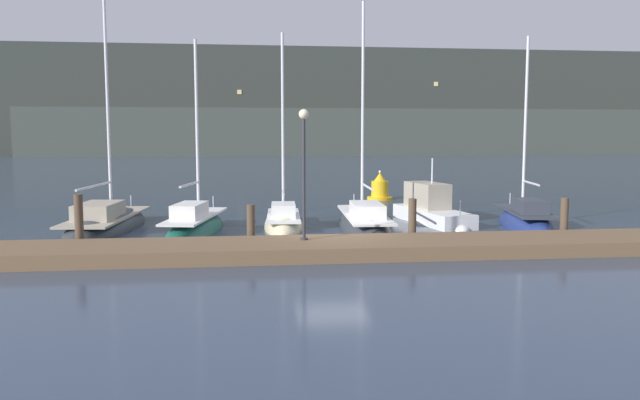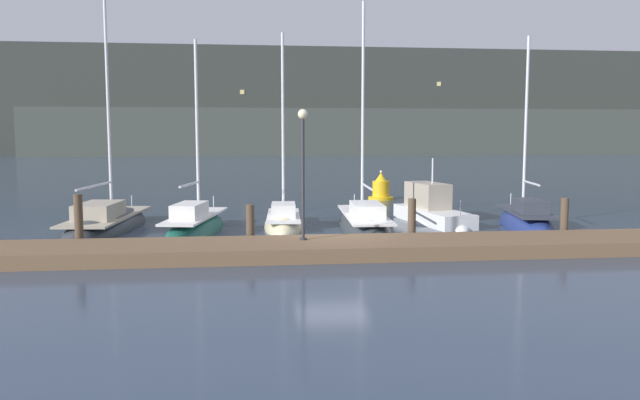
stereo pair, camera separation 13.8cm
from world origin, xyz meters
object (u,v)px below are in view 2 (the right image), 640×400
Objects in this scene: sailboat_berth_4 at (364,227)px; dock_lamppost at (303,153)px; sailboat_berth_1 at (107,227)px; motorboat_berth_5 at (432,216)px; channel_buoy at (381,189)px; sailboat_berth_6 at (526,225)px; sailboat_berth_3 at (284,225)px; sailboat_berth_2 at (195,230)px.

dock_lamppost is at bearing -121.11° from sailboat_berth_4.
sailboat_berth_1 reaches higher than motorboat_berth_5.
channel_buoy is 17.58m from dock_lamppost.
sailboat_berth_3 is at bearing 172.61° from sailboat_berth_6.
sailboat_berth_4 is 2.38× the size of dock_lamppost.
sailboat_berth_3 is 0.88× the size of sailboat_berth_4.
channel_buoy is (-0.16, 9.91, 0.34)m from motorboat_berth_5.
sailboat_berth_3 is 5.04× the size of channel_buoy.
sailboat_berth_3 reaches higher than channel_buoy.
sailboat_berth_6 reaches higher than channel_buoy.
channel_buoy is (3.14, 11.55, 0.52)m from sailboat_berth_4.
sailboat_berth_2 is 6.71m from sailboat_berth_4.
sailboat_berth_4 is 6.39m from dock_lamppost.
sailboat_berth_2 reaches higher than channel_buoy.
sailboat_berth_2 is at bearing 129.23° from dock_lamppost.
sailboat_berth_6 is 12.28m from channel_buoy.
sailboat_berth_4 is at bearing -105.22° from channel_buoy.
sailboat_berth_3 is at bearing 18.55° from sailboat_berth_2.
dock_lamppost is (-2.88, -4.76, 3.13)m from sailboat_berth_4.
sailboat_berth_3 is at bearing -1.09° from sailboat_berth_1.
sailboat_berth_6 is at bearing -27.96° from motorboat_berth_5.
sailboat_berth_4 is at bearing -153.55° from motorboat_berth_5.
motorboat_berth_5 is (13.64, 0.40, 0.17)m from sailboat_berth_1.
sailboat_berth_4 is 5.76× the size of channel_buoy.
sailboat_berth_1 reaches higher than sailboat_berth_3.
sailboat_berth_3 reaches higher than dock_lamppost.
sailboat_berth_6 is at bearing -72.96° from channel_buoy.
sailboat_berth_1 is 7.15m from sailboat_berth_3.
motorboat_berth_5 is 1.36× the size of dock_lamppost.
sailboat_berth_6 is (17.08, -1.42, -0.01)m from sailboat_berth_1.
sailboat_berth_3 is 2.08× the size of dock_lamppost.
sailboat_berth_2 reaches higher than motorboat_berth_5.
sailboat_berth_1 is 1.49× the size of sailboat_berth_2.
dock_lamppost is (-6.18, -6.41, 2.95)m from motorboat_berth_5.
sailboat_berth_2 is 4.75× the size of channel_buoy.
sailboat_berth_3 is 1.00× the size of sailboat_berth_6.
channel_buoy is at bearing 49.72° from sailboat_berth_2.
sailboat_berth_2 is (3.63, -1.32, 0.01)m from sailboat_berth_1.
dock_lamppost is at bearing -50.77° from sailboat_berth_2.
motorboat_berth_5 is (10.01, 1.72, 0.16)m from sailboat_berth_2.
sailboat_berth_2 is 10.16m from motorboat_berth_5.
sailboat_berth_3 is at bearing -121.24° from channel_buoy.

